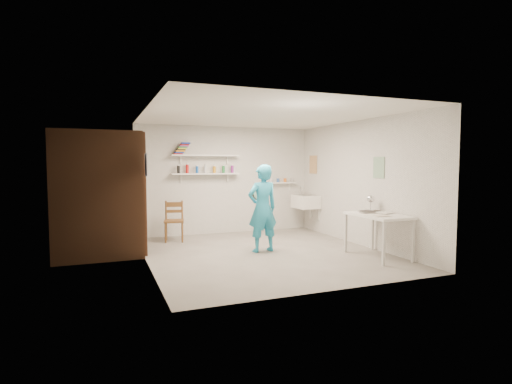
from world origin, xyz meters
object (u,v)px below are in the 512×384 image
object	(u,v)px
work_table	(378,236)
desk_lamp	(371,199)
wooden_chair	(174,221)
man	(263,208)
wall_clock	(259,193)
belfast_sink	(306,202)

from	to	relation	value
work_table	desk_lamp	world-z (taller)	desk_lamp
wooden_chair	desk_lamp	distance (m)	3.85
wooden_chair	man	bearing A→B (deg)	-37.90
wall_clock	man	bearing A→B (deg)	-101.76
work_table	belfast_sink	bearing A→B (deg)	87.66
belfast_sink	wall_clock	bearing A→B (deg)	-141.50
wooden_chair	work_table	size ratio (longest dim) A/B	0.76
wall_clock	desk_lamp	size ratio (longest dim) A/B	2.05
belfast_sink	man	bearing A→B (deg)	-137.66
belfast_sink	wooden_chair	xyz separation A→B (m)	(-3.04, -0.05, -0.29)
work_table	man	bearing A→B (deg)	145.59
man	belfast_sink	bearing A→B (deg)	-143.54
wall_clock	wooden_chair	world-z (taller)	wall_clock
belfast_sink	work_table	size ratio (longest dim) A/B	0.55
belfast_sink	desk_lamp	bearing A→B (deg)	-88.23
belfast_sink	wooden_chair	world-z (taller)	belfast_sink
wall_clock	wooden_chair	bearing A→B (deg)	129.41
wall_clock	desk_lamp	bearing A→B (deg)	-32.58
wall_clock	wooden_chair	xyz separation A→B (m)	(-1.32, 1.31, -0.62)
man	wooden_chair	xyz separation A→B (m)	(-1.30, 1.53, -0.36)
man	work_table	distance (m)	2.01
work_table	wall_clock	bearing A→B (deg)	140.27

